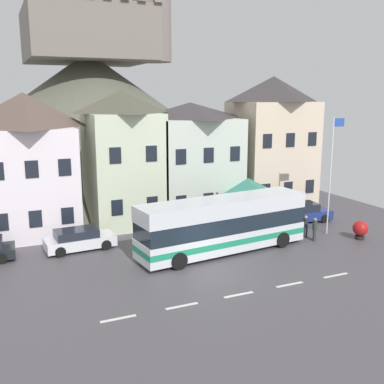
{
  "coord_description": "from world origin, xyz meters",
  "views": [
    {
      "loc": [
        -10.32,
        -20.6,
        9.48
      ],
      "look_at": [
        1.39,
        5.99,
        3.29
      ],
      "focal_mm": 42.17,
      "sensor_mm": 36.0,
      "label": 1
    }
  ],
  "objects_px": {
    "townhouse_01": "(28,164)",
    "pedestrian_03": "(277,221)",
    "bus_shelter": "(248,187)",
    "pedestrian_02": "(305,225)",
    "parked_car_02": "(301,212)",
    "pedestrian_00": "(315,228)",
    "public_bench": "(256,210)",
    "townhouse_02": "(123,159)",
    "hilltop_castle": "(91,114)",
    "flagpole": "(332,169)",
    "townhouse_03": "(190,159)",
    "harbour_buoy": "(360,229)",
    "townhouse_04": "(272,144)",
    "parked_car_00": "(79,239)",
    "pedestrian_01": "(290,220)",
    "transit_bus": "(224,225)"
  },
  "relations": [
    {
      "from": "townhouse_04",
      "to": "pedestrian_03",
      "type": "height_order",
      "value": "townhouse_04"
    },
    {
      "from": "townhouse_04",
      "to": "transit_bus",
      "type": "height_order",
      "value": "townhouse_04"
    },
    {
      "from": "pedestrian_01",
      "to": "harbour_buoy",
      "type": "height_order",
      "value": "pedestrian_01"
    },
    {
      "from": "transit_bus",
      "to": "parked_car_00",
      "type": "height_order",
      "value": "transit_bus"
    },
    {
      "from": "townhouse_04",
      "to": "public_bench",
      "type": "bearing_deg",
      "value": -142.3
    },
    {
      "from": "flagpole",
      "to": "townhouse_02",
      "type": "bearing_deg",
      "value": 146.1
    },
    {
      "from": "pedestrian_00",
      "to": "flagpole",
      "type": "height_order",
      "value": "flagpole"
    },
    {
      "from": "townhouse_04",
      "to": "parked_car_00",
      "type": "xyz_separation_m",
      "value": [
        -17.15,
        -4.55,
        -4.89
      ]
    },
    {
      "from": "townhouse_03",
      "to": "pedestrian_01",
      "type": "xyz_separation_m",
      "value": [
        4.43,
        -7.55,
        -3.66
      ]
    },
    {
      "from": "pedestrian_02",
      "to": "flagpole",
      "type": "height_order",
      "value": "flagpole"
    },
    {
      "from": "townhouse_01",
      "to": "public_bench",
      "type": "bearing_deg",
      "value": -9.73
    },
    {
      "from": "parked_car_00",
      "to": "townhouse_03",
      "type": "bearing_deg",
      "value": 24.14
    },
    {
      "from": "hilltop_castle",
      "to": "parked_car_00",
      "type": "bearing_deg",
      "value": -103.7
    },
    {
      "from": "parked_car_02",
      "to": "pedestrian_00",
      "type": "height_order",
      "value": "pedestrian_00"
    },
    {
      "from": "townhouse_03",
      "to": "pedestrian_02",
      "type": "relative_size",
      "value": 6.03
    },
    {
      "from": "townhouse_01",
      "to": "hilltop_castle",
      "type": "distance_m",
      "value": 21.06
    },
    {
      "from": "parked_car_02",
      "to": "townhouse_01",
      "type": "bearing_deg",
      "value": 171.7
    },
    {
      "from": "townhouse_04",
      "to": "bus_shelter",
      "type": "xyz_separation_m",
      "value": [
        -4.84,
        -4.36,
        -2.54
      ]
    },
    {
      "from": "townhouse_03",
      "to": "transit_bus",
      "type": "distance_m",
      "value": 9.98
    },
    {
      "from": "townhouse_04",
      "to": "harbour_buoy",
      "type": "relative_size",
      "value": 8.69
    },
    {
      "from": "transit_bus",
      "to": "townhouse_02",
      "type": "bearing_deg",
      "value": 107.18
    },
    {
      "from": "townhouse_02",
      "to": "flagpole",
      "type": "bearing_deg",
      "value": -33.9
    },
    {
      "from": "transit_bus",
      "to": "parked_car_00",
      "type": "distance_m",
      "value": 9.12
    },
    {
      "from": "townhouse_03",
      "to": "flagpole",
      "type": "distance_m",
      "value": 11.16
    },
    {
      "from": "bus_shelter",
      "to": "parked_car_02",
      "type": "height_order",
      "value": "bus_shelter"
    },
    {
      "from": "townhouse_02",
      "to": "parked_car_00",
      "type": "xyz_separation_m",
      "value": [
        -4.27,
        -4.72,
        -4.3
      ]
    },
    {
      "from": "public_bench",
      "to": "pedestrian_02",
      "type": "bearing_deg",
      "value": -87.77
    },
    {
      "from": "townhouse_01",
      "to": "pedestrian_02",
      "type": "height_order",
      "value": "townhouse_01"
    },
    {
      "from": "pedestrian_01",
      "to": "townhouse_01",
      "type": "bearing_deg",
      "value": 155.69
    },
    {
      "from": "pedestrian_02",
      "to": "pedestrian_03",
      "type": "xyz_separation_m",
      "value": [
        -1.47,
        1.22,
        0.12
      ]
    },
    {
      "from": "parked_car_00",
      "to": "parked_car_02",
      "type": "height_order",
      "value": "parked_car_02"
    },
    {
      "from": "pedestrian_01",
      "to": "pedestrian_02",
      "type": "relative_size",
      "value": 1.01
    },
    {
      "from": "townhouse_02",
      "to": "hilltop_castle",
      "type": "height_order",
      "value": "hilltop_castle"
    },
    {
      "from": "townhouse_02",
      "to": "harbour_buoy",
      "type": "height_order",
      "value": "townhouse_02"
    },
    {
      "from": "townhouse_01",
      "to": "pedestrian_03",
      "type": "xyz_separation_m",
      "value": [
        15.61,
        -7.72,
        -3.9
      ]
    },
    {
      "from": "pedestrian_02",
      "to": "flagpole",
      "type": "relative_size",
      "value": 0.18
    },
    {
      "from": "pedestrian_00",
      "to": "harbour_buoy",
      "type": "xyz_separation_m",
      "value": [
        3.03,
        -1.0,
        -0.13
      ]
    },
    {
      "from": "transit_bus",
      "to": "harbour_buoy",
      "type": "height_order",
      "value": "transit_bus"
    },
    {
      "from": "townhouse_03",
      "to": "townhouse_04",
      "type": "relative_size",
      "value": 0.81
    },
    {
      "from": "hilltop_castle",
      "to": "pedestrian_01",
      "type": "relative_size",
      "value": 27.14
    },
    {
      "from": "townhouse_01",
      "to": "transit_bus",
      "type": "height_order",
      "value": "townhouse_01"
    },
    {
      "from": "bus_shelter",
      "to": "pedestrian_03",
      "type": "xyz_separation_m",
      "value": [
        0.94,
        -2.54,
        -2.03
      ]
    },
    {
      "from": "bus_shelter",
      "to": "harbour_buoy",
      "type": "xyz_separation_m",
      "value": [
        5.45,
        -5.71,
        -2.3
      ]
    },
    {
      "from": "bus_shelter",
      "to": "pedestrian_02",
      "type": "bearing_deg",
      "value": -57.37
    },
    {
      "from": "parked_car_02",
      "to": "pedestrian_02",
      "type": "height_order",
      "value": "pedestrian_02"
    },
    {
      "from": "pedestrian_02",
      "to": "public_bench",
      "type": "xyz_separation_m",
      "value": [
        -0.24,
        6.05,
        -0.39
      ]
    },
    {
      "from": "transit_bus",
      "to": "flagpole",
      "type": "distance_m",
      "value": 9.03
    },
    {
      "from": "townhouse_03",
      "to": "harbour_buoy",
      "type": "height_order",
      "value": "townhouse_03"
    },
    {
      "from": "townhouse_03",
      "to": "flagpole",
      "type": "relative_size",
      "value": 1.11
    },
    {
      "from": "hilltop_castle",
      "to": "bus_shelter",
      "type": "height_order",
      "value": "hilltop_castle"
    }
  ]
}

